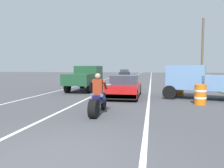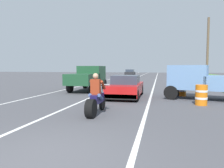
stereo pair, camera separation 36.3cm
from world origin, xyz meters
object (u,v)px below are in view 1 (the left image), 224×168
sports_car_red (125,87)px  pickup_truck_left_lane_dark_green (85,77)px  construction_barrel_nearest (200,95)px  pickup_truck_right_shoulder_light_blue (203,80)px  distant_car_far_ahead (125,73)px  motorcycle_with_rider (98,100)px  construction_barrel_mid (179,88)px

sports_car_red → pickup_truck_left_lane_dark_green: 4.86m
sports_car_red → construction_barrel_nearest: bearing=-25.9°
pickup_truck_right_shoulder_light_blue → construction_barrel_nearest: 2.19m
construction_barrel_nearest → distant_car_far_ahead: size_ratio=0.25×
construction_barrel_nearest → pickup_truck_right_shoulder_light_blue: bearing=74.6°
motorcycle_with_rider → construction_barrel_mid: bearing=59.3°
motorcycle_with_rider → construction_barrel_nearest: (4.43, 3.10, -0.09)m
sports_car_red → construction_barrel_nearest: size_ratio=4.30×
construction_barrel_nearest → pickup_truck_left_lane_dark_green: bearing=145.8°
sports_car_red → pickup_truck_right_shoulder_light_blue: bearing=0.9°
construction_barrel_nearest → construction_barrel_mid: 3.41m
sports_car_red → construction_barrel_nearest: sports_car_red is taller
pickup_truck_left_lane_dark_green → construction_barrel_nearest: (7.63, -5.18, -0.60)m
sports_car_red → construction_barrel_mid: bearing=22.3°
sports_car_red → distant_car_far_ahead: bearing=97.4°
sports_car_red → pickup_truck_left_lane_dark_green: (-3.60, 3.23, 0.48)m
motorcycle_with_rider → pickup_truck_left_lane_dark_green: pickup_truck_left_lane_dark_green is taller
motorcycle_with_rider → sports_car_red: motorcycle_with_rider is taller
pickup_truck_left_lane_dark_green → pickup_truck_right_shoulder_light_blue: (8.19, -3.15, 0.00)m
motorcycle_with_rider → distant_car_far_ahead: motorcycle_with_rider is taller
sports_car_red → motorcycle_with_rider: bearing=-94.5°
pickup_truck_right_shoulder_light_blue → construction_barrel_nearest: bearing=-105.4°
motorcycle_with_rider → sports_car_red: 5.07m
motorcycle_with_rider → distant_car_far_ahead: size_ratio=0.55×
sports_car_red → construction_barrel_mid: (3.44, 1.41, -0.13)m
motorcycle_with_rider → construction_barrel_mid: motorcycle_with_rider is taller
sports_car_red → pickup_truck_left_lane_dark_green: bearing=138.1°
pickup_truck_right_shoulder_light_blue → construction_barrel_nearest: size_ratio=5.14×
pickup_truck_right_shoulder_light_blue → distant_car_far_ahead: pickup_truck_right_shoulder_light_blue is taller
motorcycle_with_rider → construction_barrel_nearest: bearing=35.0°
motorcycle_with_rider → pickup_truck_left_lane_dark_green: 8.89m
pickup_truck_left_lane_dark_green → sports_car_red: bearing=-41.9°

